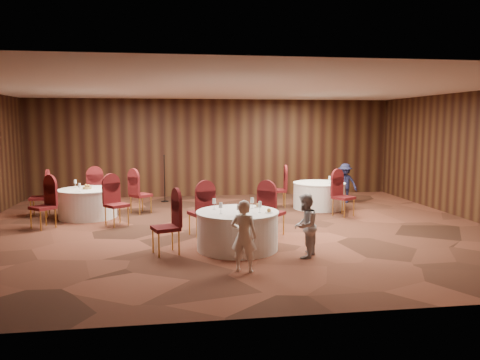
{
  "coord_description": "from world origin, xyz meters",
  "views": [
    {
      "loc": [
        -1.36,
        -10.49,
        2.42
      ],
      "look_at": [
        0.2,
        0.2,
        1.1
      ],
      "focal_mm": 35.0,
      "sensor_mm": 36.0,
      "label": 1
    }
  ],
  "objects": [
    {
      "name": "ground",
      "position": [
        0.0,
        0.0,
        0.0
      ],
      "size": [
        12.0,
        12.0,
        0.0
      ],
      "primitive_type": "plane",
      "color": "black",
      "rests_on": "ground"
    },
    {
      "name": "room_shell",
      "position": [
        0.0,
        0.0,
        1.96
      ],
      "size": [
        12.0,
        12.0,
        12.0
      ],
      "color": "silver",
      "rests_on": "ground"
    },
    {
      "name": "table_main",
      "position": [
        -0.14,
        -1.77,
        0.38
      ],
      "size": [
        1.59,
        1.59,
        0.74
      ],
      "color": "white",
      "rests_on": "ground"
    },
    {
      "name": "table_left",
      "position": [
        -3.52,
        1.79,
        0.38
      ],
      "size": [
        1.48,
        1.48,
        0.74
      ],
      "color": "white",
      "rests_on": "ground"
    },
    {
      "name": "table_right",
      "position": [
        2.77,
        2.2,
        0.38
      ],
      "size": [
        1.48,
        1.48,
        0.74
      ],
      "color": "white",
      "rests_on": "ground"
    },
    {
      "name": "chairs_main",
      "position": [
        -0.5,
        -1.08,
        0.5
      ],
      "size": [
        2.95,
        2.03,
        1.0
      ],
      "color": "#440D0F",
      "rests_on": "ground"
    },
    {
      "name": "chairs_left",
      "position": [
        -3.51,
        1.75,
        0.5
      ],
      "size": [
        3.22,
        3.11,
        1.0
      ],
      "color": "#440D0F",
      "rests_on": "ground"
    },
    {
      "name": "chairs_right",
      "position": [
        2.35,
        1.79,
        0.5
      ],
      "size": [
        2.05,
        2.17,
        1.0
      ],
      "color": "#440D0F",
      "rests_on": "ground"
    },
    {
      "name": "tabletop_main",
      "position": [
        0.0,
        -1.87,
        0.84
      ],
      "size": [
        1.1,
        1.09,
        0.22
      ],
      "color": "silver",
      "rests_on": "table_main"
    },
    {
      "name": "tabletop_left",
      "position": [
        -3.52,
        1.79,
        0.82
      ],
      "size": [
        0.86,
        0.85,
        0.22
      ],
      "color": "silver",
      "rests_on": "table_left"
    },
    {
      "name": "tabletop_right",
      "position": [
        2.97,
        1.91,
        0.9
      ],
      "size": [
        0.08,
        0.08,
        0.22
      ],
      "color": "silver",
      "rests_on": "table_right"
    },
    {
      "name": "mic_stand",
      "position": [
        -1.6,
        3.99,
        0.41
      ],
      "size": [
        0.24,
        0.24,
        1.45
      ],
      "color": "black",
      "rests_on": "ground"
    },
    {
      "name": "woman_a",
      "position": [
        -0.23,
        -3.17,
        0.6
      ],
      "size": [
        0.51,
        0.43,
        1.19
      ],
      "primitive_type": "imported",
      "rotation": [
        0.0,
        0.0,
        2.74
      ],
      "color": "white",
      "rests_on": "ground"
    },
    {
      "name": "woman_b",
      "position": [
        0.99,
        -2.49,
        0.58
      ],
      "size": [
        0.67,
        0.71,
        1.16
      ],
      "primitive_type": "imported",
      "rotation": [
        0.0,
        0.0,
        4.14
      ],
      "color": "#AAAAAF",
      "rests_on": "ground"
    },
    {
      "name": "man_c",
      "position": [
        3.84,
        3.0,
        0.6
      ],
      "size": [
        0.87,
        0.85,
        1.2
      ],
      "primitive_type": "imported",
      "rotation": [
        0.0,
        0.0,
        5.55
      ],
      "color": "black",
      "rests_on": "ground"
    }
  ]
}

